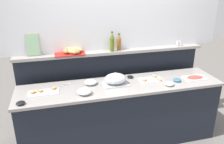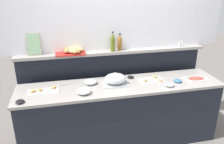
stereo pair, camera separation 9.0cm
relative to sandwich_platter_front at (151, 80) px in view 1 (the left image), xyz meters
name	(u,v)px [view 1 (the left image)]	position (x,y,z in m)	size (l,w,h in m)	color
ground_plane	(110,118)	(-0.44, 0.56, -0.90)	(12.00, 12.00, 0.00)	slate
buffet_counter	(121,114)	(-0.44, -0.04, -0.45)	(2.69, 0.62, 0.89)	black
back_ledge_unit	(112,86)	(-0.44, 0.45, -0.25)	(2.72, 0.22, 1.24)	black
upper_wall_panel	(112,0)	(-0.44, 0.48, 1.02)	(3.32, 0.08, 1.36)	white
sandwich_platter_front	(151,80)	(0.00, 0.00, 0.00)	(0.32, 0.19, 0.04)	silver
sandwich_platter_rear	(43,92)	(-1.43, -0.02, 0.00)	(0.37, 0.18, 0.04)	silver
cold_cuts_platter	(195,78)	(0.62, -0.09, 0.00)	(0.32, 0.19, 0.02)	silver
serving_cloche	(115,79)	(-0.51, 0.00, 0.06)	(0.34, 0.24, 0.17)	#B7BABF
glass_bowl_large	(169,84)	(0.16, -0.22, 0.01)	(0.12, 0.12, 0.05)	silver
glass_bowl_medium	(91,82)	(-0.83, 0.08, 0.02)	(0.16, 0.16, 0.07)	silver
glass_bowl_small	(84,92)	(-0.95, -0.18, 0.02)	(0.17, 0.17, 0.07)	silver
condiment_bowl_teal	(130,77)	(-0.25, 0.15, 0.01)	(0.09, 0.09, 0.03)	black
condiment_bowl_dark	(21,103)	(-1.66, -0.25, 0.01)	(0.10, 0.10, 0.03)	black
condiment_bowl_cream	(177,80)	(0.32, -0.12, 0.01)	(0.11, 0.11, 0.04)	teal
serving_tongs	(66,84)	(-1.15, 0.14, 0.00)	(0.19, 0.08, 0.01)	#B7BABF
vinegar_bottle_amber	(119,43)	(-0.35, 0.40, 0.44)	(0.06, 0.06, 0.24)	#8E5B23
olive_oil_bottle	(112,43)	(-0.46, 0.36, 0.46)	(0.06, 0.06, 0.28)	#56661E
salt_shaker	(178,43)	(0.57, 0.38, 0.38)	(0.03, 0.03, 0.09)	white
pepper_shaker	(180,43)	(0.61, 0.38, 0.38)	(0.03, 0.03, 0.09)	white
bread_basket	(72,51)	(-1.02, 0.38, 0.37)	(0.40, 0.28, 0.08)	#B2231E
framed_picture	(33,45)	(-1.51, 0.41, 0.48)	(0.18, 0.06, 0.30)	#B2AD9E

